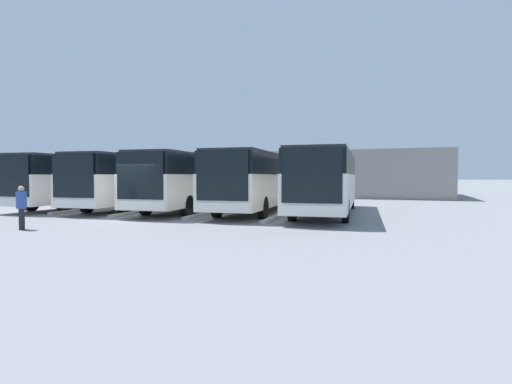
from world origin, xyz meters
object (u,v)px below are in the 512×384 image
(bus_2, at_px, (198,180))
(bus_3, at_px, (144,180))
(bus_0, at_px, (327,180))
(pedestrian, at_px, (21,206))
(bus_4, at_px, (93,179))
(bus_1, at_px, (260,180))

(bus_2, height_order, bus_3, same)
(bus_0, bearing_deg, pedestrian, 42.19)
(bus_0, distance_m, bus_3, 11.37)
(bus_4, bearing_deg, bus_0, 175.85)
(bus_0, relative_size, bus_4, 1.00)
(bus_3, relative_size, pedestrian, 7.90)
(bus_0, relative_size, pedestrian, 7.90)
(bus_1, bearing_deg, pedestrian, 56.77)
(bus_1, relative_size, bus_4, 1.00)
(bus_0, relative_size, bus_2, 1.00)
(bus_1, xyz_separation_m, bus_2, (3.79, 0.35, 0.00))
(bus_2, relative_size, bus_3, 1.00)
(bus_1, bearing_deg, bus_2, -0.14)
(bus_1, xyz_separation_m, bus_3, (7.58, 0.32, 0.00))
(bus_2, xyz_separation_m, bus_3, (3.79, -0.02, 0.00))
(bus_3, relative_size, bus_4, 1.00)
(pedestrian, bearing_deg, bus_1, -72.39)
(bus_2, bearing_deg, pedestrian, 74.97)
(bus_2, distance_m, pedestrian, 10.25)
(bus_1, relative_size, bus_2, 1.00)
(bus_3, bearing_deg, pedestrian, 96.26)
(bus_2, bearing_deg, bus_4, -3.68)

